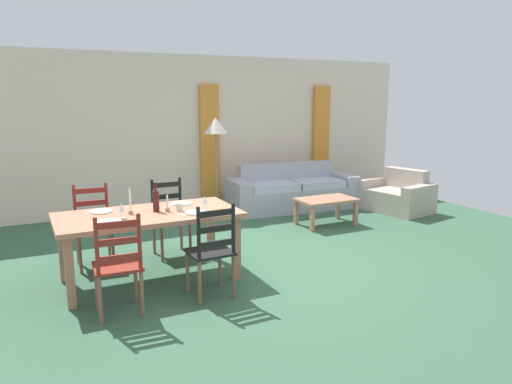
# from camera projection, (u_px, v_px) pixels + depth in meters

# --- Properties ---
(ground_plane) EXTENTS (9.60, 9.60, 0.02)m
(ground_plane) POSITION_uv_depth(u_px,v_px,m) (256.00, 263.00, 5.77)
(ground_plane) COLOR #345B43
(wall_far) EXTENTS (9.60, 0.16, 2.70)m
(wall_far) POSITION_uv_depth(u_px,v_px,m) (173.00, 133.00, 8.41)
(wall_far) COLOR beige
(wall_far) RESTS_ON ground_plane
(curtain_panel_left) EXTENTS (0.35, 0.08, 2.20)m
(curtain_panel_left) POSITION_uv_depth(u_px,v_px,m) (210.00, 146.00, 8.61)
(curtain_panel_left) COLOR orange
(curtain_panel_left) RESTS_ON ground_plane
(curtain_panel_right) EXTENTS (0.35, 0.08, 2.20)m
(curtain_panel_right) POSITION_uv_depth(u_px,v_px,m) (321.00, 141.00, 9.66)
(curtain_panel_right) COLOR orange
(curtain_panel_right) RESTS_ON ground_plane
(dining_table) EXTENTS (1.90, 0.96, 0.75)m
(dining_table) POSITION_uv_depth(u_px,v_px,m) (149.00, 221.00, 5.09)
(dining_table) COLOR #B07657
(dining_table) RESTS_ON ground_plane
(dining_chair_near_left) EXTENTS (0.44, 0.42, 0.96)m
(dining_chair_near_left) POSITION_uv_depth(u_px,v_px,m) (118.00, 265.00, 4.28)
(dining_chair_near_left) COLOR maroon
(dining_chair_near_left) RESTS_ON ground_plane
(dining_chair_near_right) EXTENTS (0.43, 0.41, 0.96)m
(dining_chair_near_right) POSITION_uv_depth(u_px,v_px,m) (212.00, 250.00, 4.68)
(dining_chair_near_right) COLOR black
(dining_chair_near_right) RESTS_ON ground_plane
(dining_chair_far_left) EXTENTS (0.44, 0.42, 0.96)m
(dining_chair_far_left) POSITION_uv_depth(u_px,v_px,m) (93.00, 226.00, 5.59)
(dining_chair_far_left) COLOR maroon
(dining_chair_far_left) RESTS_ON ground_plane
(dining_chair_far_right) EXTENTS (0.43, 0.41, 0.96)m
(dining_chair_far_right) POSITION_uv_depth(u_px,v_px,m) (170.00, 218.00, 5.98)
(dining_chair_far_right) COLOR black
(dining_chair_far_right) RESTS_ON ground_plane
(dinner_plate_near_left) EXTENTS (0.24, 0.24, 0.02)m
(dinner_plate_near_left) POSITION_uv_depth(u_px,v_px,m) (109.00, 222.00, 4.65)
(dinner_plate_near_left) COLOR white
(dinner_plate_near_left) RESTS_ON dining_table
(fork_near_left) EXTENTS (0.02, 0.17, 0.01)m
(fork_near_left) POSITION_uv_depth(u_px,v_px,m) (93.00, 225.00, 4.59)
(fork_near_left) COLOR silver
(fork_near_left) RESTS_ON dining_table
(dinner_plate_near_right) EXTENTS (0.24, 0.24, 0.02)m
(dinner_plate_near_right) POSITION_uv_depth(u_px,v_px,m) (196.00, 213.00, 5.05)
(dinner_plate_near_right) COLOR white
(dinner_plate_near_right) RESTS_ON dining_table
(fork_near_right) EXTENTS (0.03, 0.17, 0.01)m
(fork_near_right) POSITION_uv_depth(u_px,v_px,m) (183.00, 215.00, 4.98)
(fork_near_right) COLOR silver
(fork_near_right) RESTS_ON dining_table
(dinner_plate_far_left) EXTENTS (0.24, 0.24, 0.02)m
(dinner_plate_far_left) POSITION_uv_depth(u_px,v_px,m) (101.00, 212.00, 5.09)
(dinner_plate_far_left) COLOR white
(dinner_plate_far_left) RESTS_ON dining_table
(fork_far_left) EXTENTS (0.02, 0.17, 0.01)m
(fork_far_left) POSITION_uv_depth(u_px,v_px,m) (86.00, 214.00, 5.03)
(fork_far_left) COLOR silver
(fork_far_left) RESTS_ON dining_table
(dinner_plate_far_right) EXTENTS (0.24, 0.24, 0.02)m
(dinner_plate_far_right) POSITION_uv_depth(u_px,v_px,m) (182.00, 203.00, 5.49)
(dinner_plate_far_right) COLOR white
(dinner_plate_far_right) RESTS_ON dining_table
(fork_far_right) EXTENTS (0.03, 0.17, 0.01)m
(fork_far_right) POSITION_uv_depth(u_px,v_px,m) (169.00, 205.00, 5.42)
(fork_far_right) COLOR silver
(fork_far_right) RESTS_ON dining_table
(wine_bottle) EXTENTS (0.07, 0.07, 0.32)m
(wine_bottle) POSITION_uv_depth(u_px,v_px,m) (156.00, 201.00, 5.11)
(wine_bottle) COLOR #471919
(wine_bottle) RESTS_ON dining_table
(wine_glass_near_left) EXTENTS (0.06, 0.06, 0.16)m
(wine_glass_near_left) POSITION_uv_depth(u_px,v_px,m) (121.00, 208.00, 4.81)
(wine_glass_near_left) COLOR white
(wine_glass_near_left) RESTS_ON dining_table
(wine_glass_near_right) EXTENTS (0.06, 0.06, 0.16)m
(wine_glass_near_right) POSITION_uv_depth(u_px,v_px,m) (204.00, 200.00, 5.18)
(wine_glass_near_right) COLOR white
(wine_glass_near_right) RESTS_ON dining_table
(coffee_cup_primary) EXTENTS (0.07, 0.07, 0.09)m
(coffee_cup_primary) POSITION_uv_depth(u_px,v_px,m) (179.00, 207.00, 5.13)
(coffee_cup_primary) COLOR beige
(coffee_cup_primary) RESTS_ON dining_table
(candle_tall) EXTENTS (0.05, 0.05, 0.28)m
(candle_tall) POSITION_uv_depth(u_px,v_px,m) (130.00, 207.00, 4.99)
(candle_tall) COLOR #998C66
(candle_tall) RESTS_ON dining_table
(candle_short) EXTENTS (0.05, 0.05, 0.18)m
(candle_short) POSITION_uv_depth(u_px,v_px,m) (168.00, 207.00, 5.11)
(candle_short) COLOR #998C66
(candle_short) RESTS_ON dining_table
(couch) EXTENTS (2.34, 0.99, 0.80)m
(couch) POSITION_uv_depth(u_px,v_px,m) (291.00, 193.00, 8.54)
(couch) COLOR #A3A5B2
(couch) RESTS_ON ground_plane
(coffee_table) EXTENTS (0.90, 0.56, 0.42)m
(coffee_table) POSITION_uv_depth(u_px,v_px,m) (326.00, 203.00, 7.43)
(coffee_table) COLOR #B07657
(coffee_table) RESTS_ON ground_plane
(armchair_upholstered) EXTENTS (1.00, 1.29, 0.72)m
(armchair_upholstered) POSITION_uv_depth(u_px,v_px,m) (397.00, 196.00, 8.42)
(armchair_upholstered) COLOR #B9A99A
(armchair_upholstered) RESTS_ON ground_plane
(standing_lamp) EXTENTS (0.40, 0.40, 1.64)m
(standing_lamp) POSITION_uv_depth(u_px,v_px,m) (216.00, 132.00, 7.90)
(standing_lamp) COLOR #332D28
(standing_lamp) RESTS_ON ground_plane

